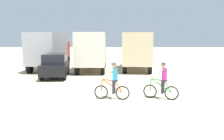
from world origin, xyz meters
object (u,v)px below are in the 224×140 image
Objects in this scene: box_truck_grey_hauler at (49,49)px; box_truck_cream_rv at (92,50)px; box_truck_tan_camper at (138,49)px; sedan_parked at (55,66)px; cyclist_cowboy_hat at (162,82)px; cyclist_orange_shirt at (113,82)px.

box_truck_grey_hauler is 3.96m from box_truck_cream_rv.
box_truck_tan_camper is 1.58× the size of sedan_parked.
sedan_parked is at bearing 136.48° from cyclist_cowboy_hat.
box_truck_grey_hauler is at bearing 118.87° from cyclist_orange_shirt.
box_truck_tan_camper is 3.80× the size of cyclist_cowboy_hat.
box_truck_grey_hauler is 12.36m from cyclist_orange_shirt.
sedan_parked is at bearing -146.33° from box_truck_tan_camper.
box_truck_cream_rv is 10.45m from cyclist_orange_shirt.
box_truck_cream_rv is at bearing -8.58° from box_truck_grey_hauler.
box_truck_cream_rv is 4.12m from box_truck_tan_camper.
cyclist_cowboy_hat is at bearing -43.52° from sedan_parked.
sedan_parked is at bearing -69.94° from box_truck_grey_hauler.
box_truck_tan_camper reaches higher than cyclist_cowboy_hat.
box_truck_cream_rv is 3.74× the size of cyclist_cowboy_hat.
cyclist_cowboy_hat reaches higher than sedan_parked.
box_truck_cream_rv is at bearing 113.55° from cyclist_cowboy_hat.
box_truck_tan_camper is (7.99, 0.01, 0.00)m from box_truck_grey_hauler.
box_truck_tan_camper is 10.75m from cyclist_cowboy_hat.
box_truck_cream_rv reaches higher than sedan_parked.
cyclist_cowboy_hat is at bearing 2.40° from cyclist_orange_shirt.
box_truck_grey_hauler reaches higher than cyclist_cowboy_hat.
cyclist_orange_shirt is (-2.04, -10.80, -1.03)m from box_truck_tan_camper.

